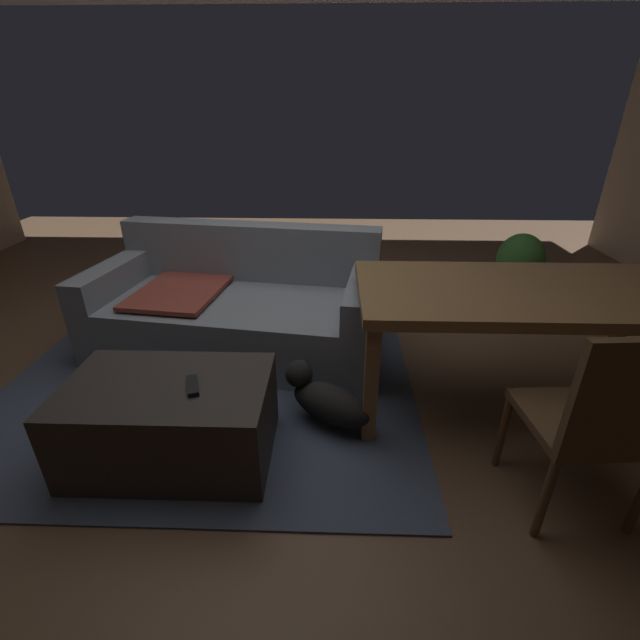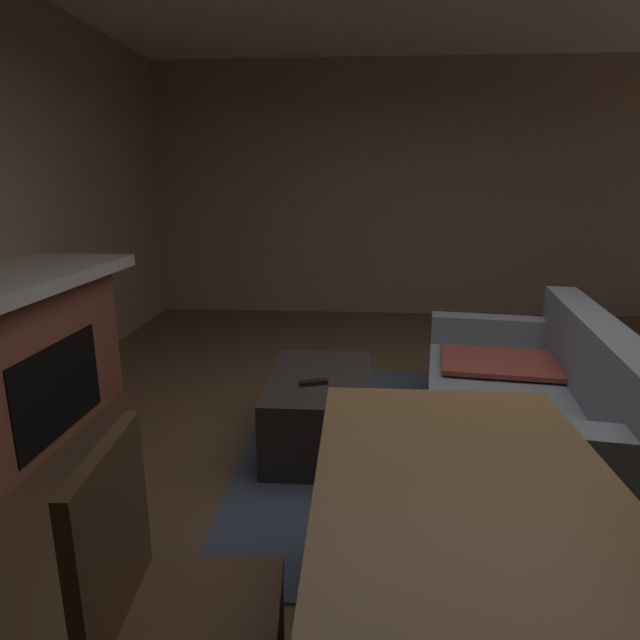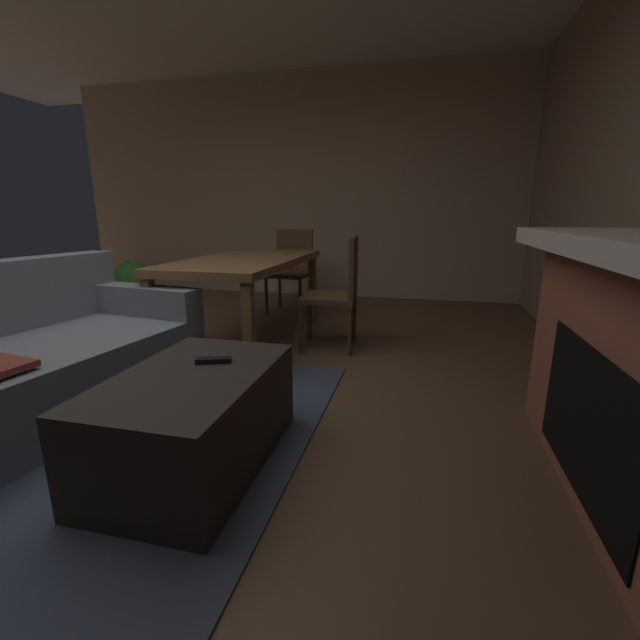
% 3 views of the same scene
% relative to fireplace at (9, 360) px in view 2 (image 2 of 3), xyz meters
% --- Properties ---
extents(floor, '(9.20, 9.20, 0.00)m').
position_rel_fireplace_xyz_m(floor, '(0.26, 2.63, -0.53)').
color(floor, brown).
extents(wall_left, '(0.12, 6.40, 2.88)m').
position_rel_fireplace_xyz_m(wall_left, '(-3.57, 2.63, 0.91)').
color(wall_left, '#9E846B').
rests_on(wall_left, ground).
extents(area_rug, '(2.60, 2.00, 0.01)m').
position_rel_fireplace_xyz_m(area_rug, '(-0.10, 2.41, -0.52)').
color(area_rug, '#3D475B').
rests_on(area_rug, ground).
extents(fireplace, '(1.90, 0.76, 1.04)m').
position_rel_fireplace_xyz_m(fireplace, '(0.00, 0.00, 0.00)').
color(fireplace, '#9E5642').
rests_on(fireplace, ground).
extents(couch, '(2.09, 1.24, 0.84)m').
position_rel_fireplace_xyz_m(couch, '(0.01, 3.03, -0.23)').
color(couch, slate).
rests_on(couch, ground).
extents(ottoman_coffee_table, '(0.97, 0.60, 0.44)m').
position_rel_fireplace_xyz_m(ottoman_coffee_table, '(-0.10, 1.85, -0.31)').
color(ottoman_coffee_table, '#2D2826').
rests_on(ottoman_coffee_table, ground).
extents(tv_remote, '(0.10, 0.17, 0.02)m').
position_rel_fireplace_xyz_m(tv_remote, '(0.05, 1.82, -0.07)').
color(tv_remote, black).
rests_on(tv_remote, ottoman_coffee_table).
extents(dining_table, '(1.80, 0.86, 0.74)m').
position_rel_fireplace_xyz_m(dining_table, '(1.74, 2.38, 0.14)').
color(dining_table, brown).
rests_on(dining_table, ground).
extents(dining_chair_south, '(0.47, 0.47, 0.93)m').
position_rel_fireplace_xyz_m(dining_chair_south, '(1.74, 1.56, -0.00)').
color(dining_chair_south, '#513823').
rests_on(dining_chair_south, ground).
extents(small_dog, '(0.52, 0.44, 0.30)m').
position_rel_fireplace_xyz_m(small_dog, '(0.66, 2.12, -0.35)').
color(small_dog, black).
rests_on(small_dog, ground).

